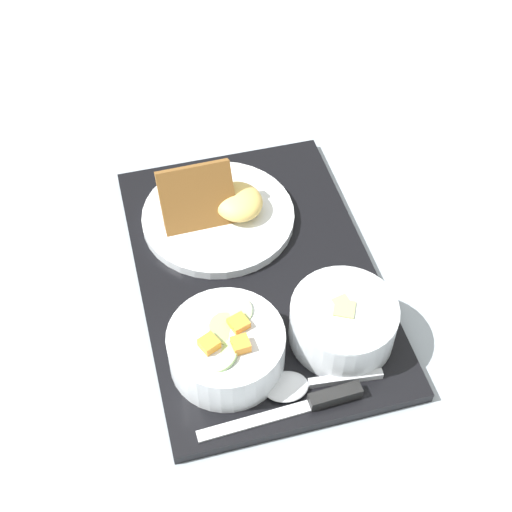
# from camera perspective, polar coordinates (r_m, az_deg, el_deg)

# --- Properties ---
(ground_plane) EXTENTS (4.00, 4.00, 0.00)m
(ground_plane) POSITION_cam_1_polar(r_m,az_deg,el_deg) (0.93, 0.00, -1.78)
(ground_plane) COLOR #99A3AD
(serving_tray) EXTENTS (0.48, 0.35, 0.02)m
(serving_tray) POSITION_cam_1_polar(r_m,az_deg,el_deg) (0.92, 0.00, -1.49)
(serving_tray) COLOR black
(serving_tray) RESTS_ON ground_plane
(bowl_salad) EXTENTS (0.13, 0.13, 0.07)m
(bowl_salad) POSITION_cam_1_polar(r_m,az_deg,el_deg) (0.81, -2.37, -7.25)
(bowl_salad) COLOR silver
(bowl_salad) RESTS_ON serving_tray
(bowl_soup) EXTENTS (0.13, 0.13, 0.06)m
(bowl_soup) POSITION_cam_1_polar(r_m,az_deg,el_deg) (0.84, 6.99, -5.09)
(bowl_soup) COLOR silver
(bowl_soup) RESTS_ON serving_tray
(plate_main) EXTENTS (0.21, 0.21, 0.09)m
(plate_main) POSITION_cam_1_polar(r_m,az_deg,el_deg) (0.96, -3.04, 3.57)
(plate_main) COLOR silver
(plate_main) RESTS_ON serving_tray
(knife) EXTENTS (0.05, 0.19, 0.02)m
(knife) POSITION_cam_1_polar(r_m,az_deg,el_deg) (0.81, 4.64, -11.60)
(knife) COLOR silver
(knife) RESTS_ON serving_tray
(spoon) EXTENTS (0.04, 0.14, 0.01)m
(spoon) POSITION_cam_1_polar(r_m,az_deg,el_deg) (0.82, 3.60, -10.22)
(spoon) COLOR silver
(spoon) RESTS_ON serving_tray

